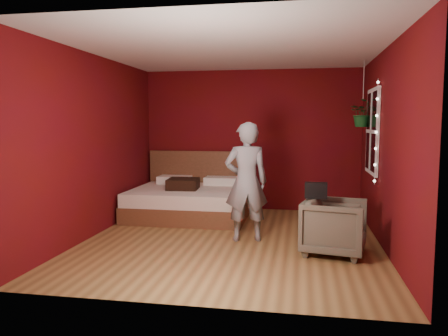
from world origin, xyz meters
The scene contains 10 objects.
floor centered at (0.00, 0.00, 0.00)m, with size 4.50×4.50×0.00m, color olive.
room_walls centered at (0.00, 0.00, 1.68)m, with size 4.04×4.54×2.62m.
window centered at (1.97, 0.90, 1.50)m, with size 0.05×0.97×1.27m.
fairy_lights centered at (1.94, 0.37, 1.50)m, with size 0.04×0.04×1.45m.
bed centered at (-0.95, 1.45, 0.28)m, with size 1.98×1.68×1.09m.
person centered at (0.20, 0.02, 0.82)m, with size 0.60×0.39×1.64m, color gray.
armchair centered at (1.36, -0.42, 0.34)m, with size 0.73×0.76×0.69m, color #696553.
handbag centered at (1.12, -0.36, 0.79)m, with size 0.28×0.14×0.20m, color black.
throw_pillow centered at (-1.05, 1.28, 0.59)m, with size 0.51×0.51×0.18m, color black.
hanging_plant centered at (1.88, 1.35, 1.78)m, with size 0.41×0.36×1.04m.
Camera 1 is at (0.94, -5.88, 1.64)m, focal length 35.00 mm.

